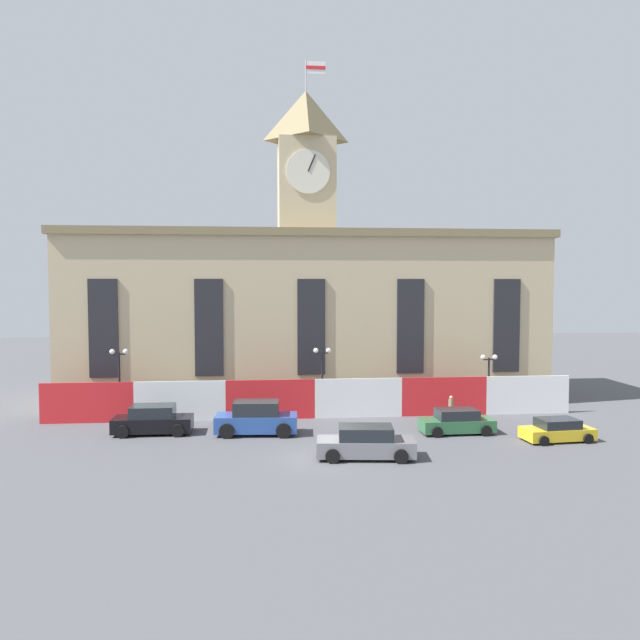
% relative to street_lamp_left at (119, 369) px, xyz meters
% --- Properties ---
extents(ground_plane, '(160.00, 160.00, 0.00)m').
position_rel_street_lamp_left_xyz_m(ground_plane, '(13.50, -10.75, -3.61)').
color(ground_plane, '#4C4C51').
extents(civic_building, '(38.24, 10.71, 27.44)m').
position_rel_street_lamp_left_xyz_m(civic_building, '(13.50, 7.38, 3.79)').
color(civic_building, '#C6B289').
rests_on(civic_building, ground).
extents(banner_fence, '(37.27, 0.12, 2.77)m').
position_rel_street_lamp_left_xyz_m(banner_fence, '(13.50, -0.69, -2.23)').
color(banner_fence, red).
rests_on(banner_fence, ground).
extents(street_lamp_left, '(1.26, 0.36, 4.96)m').
position_rel_street_lamp_left_xyz_m(street_lamp_left, '(0.00, 0.00, 0.00)').
color(street_lamp_left, black).
rests_on(street_lamp_left, ground).
extents(street_lamp_far_right, '(1.26, 0.36, 4.89)m').
position_rel_street_lamp_left_xyz_m(street_lamp_far_right, '(14.09, 0.00, -0.04)').
color(street_lamp_far_right, black).
rests_on(street_lamp_far_right, ground).
extents(street_lamp_right, '(1.26, 0.36, 4.27)m').
position_rel_street_lamp_left_xyz_m(street_lamp_right, '(26.35, 0.00, -0.44)').
color(street_lamp_right, black).
rests_on(street_lamp_right, ground).
extents(car_yellow_coupe, '(4.34, 2.41, 1.35)m').
position_rel_street_lamp_left_xyz_m(car_yellow_coupe, '(27.50, -8.35, -2.98)').
color(car_yellow_coupe, yellow).
rests_on(car_yellow_coupe, ground).
extents(car_blue_van, '(5.23, 2.66, 2.10)m').
position_rel_street_lamp_left_xyz_m(car_blue_van, '(9.43, -4.96, -2.65)').
color(car_blue_van, '#284C99').
rests_on(car_blue_van, ground).
extents(car_gray_pickup, '(5.49, 2.83, 1.75)m').
position_rel_street_lamp_left_xyz_m(car_gray_pickup, '(15.36, -10.89, -2.80)').
color(car_gray_pickup, slate).
rests_on(car_gray_pickup, ground).
extents(car_black_suv, '(4.91, 2.38, 1.80)m').
position_rel_street_lamp_left_xyz_m(car_black_suv, '(2.93, -4.15, -2.78)').
color(car_black_suv, black).
rests_on(car_black_suv, ground).
extents(car_green_wagon, '(4.63, 2.20, 1.55)m').
position_rel_street_lamp_left_xyz_m(car_green_wagon, '(22.05, -5.94, -2.89)').
color(car_green_wagon, '#2D663D').
rests_on(car_green_wagon, ground).
extents(pedestrian, '(0.40, 0.40, 1.65)m').
position_rel_street_lamp_left_xyz_m(pedestrian, '(22.94, -1.90, -2.71)').
color(pedestrian, olive).
rests_on(pedestrian, ground).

